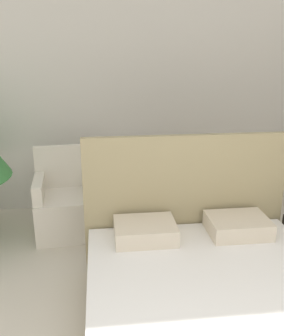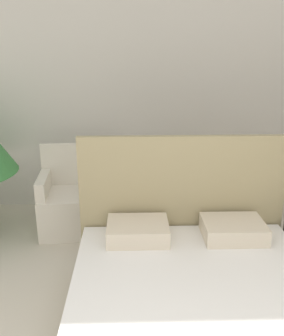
% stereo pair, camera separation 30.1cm
% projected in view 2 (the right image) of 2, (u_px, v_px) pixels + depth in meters
% --- Properties ---
extents(wall_back, '(10.00, 0.06, 2.90)m').
position_uv_depth(wall_back, '(127.00, 91.00, 4.47)').
color(wall_back, silver).
rests_on(wall_back, ground_plane).
extents(bed, '(1.78, 2.13, 1.26)m').
position_uv_depth(bed, '(199.00, 316.00, 2.48)').
color(bed, '#8C7A5B').
rests_on(bed, ground_plane).
extents(armchair_near_window_left, '(0.65, 0.65, 0.93)m').
position_uv_depth(armchair_near_window_left, '(69.00, 204.00, 4.12)').
color(armchair_near_window_left, silver).
rests_on(armchair_near_window_left, ground_plane).
extents(armchair_near_window_right, '(0.64, 0.64, 0.93)m').
position_uv_depth(armchair_near_window_right, '(151.00, 203.00, 4.15)').
color(armchair_near_window_right, silver).
rests_on(armchair_near_window_right, ground_plane).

